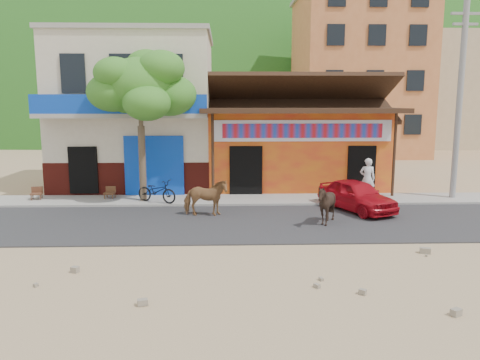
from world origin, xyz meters
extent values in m
plane|color=#9E825B|center=(0.00, 0.00, 0.00)|extent=(120.00, 120.00, 0.00)
cube|color=#28282B|center=(0.00, 2.50, 0.02)|extent=(60.00, 5.00, 0.04)
cube|color=gray|center=(0.00, 6.00, 0.06)|extent=(60.00, 2.00, 0.12)
cube|color=orange|center=(2.00, 10.00, 1.80)|extent=(8.00, 6.00, 3.60)
cube|color=beige|center=(-5.50, 10.00, 3.50)|extent=(7.00, 6.00, 7.00)
cube|color=#CC723F|center=(9.00, 24.00, 6.00)|extent=(9.00, 9.00, 12.00)
cube|color=tan|center=(18.00, 30.00, 5.00)|extent=(8.00, 8.00, 10.00)
ellipsoid|color=#194C14|center=(0.00, 70.00, 12.00)|extent=(100.00, 40.00, 24.00)
cylinder|color=gray|center=(8.20, 6.00, 4.12)|extent=(0.24, 0.24, 8.00)
imported|color=olive|center=(-2.00, 3.43, 0.70)|extent=(1.56, 0.72, 1.32)
imported|color=black|center=(2.04, 2.13, 0.71)|extent=(1.52, 1.44, 1.35)
imported|color=#B10C18|center=(3.60, 4.07, 0.62)|extent=(2.66, 3.69, 1.17)
imported|color=black|center=(-4.00, 5.39, 0.58)|extent=(1.83, 1.31, 0.91)
imported|color=silver|center=(4.50, 5.74, 0.97)|extent=(0.69, 0.53, 1.70)
camera|label=1|loc=(-1.30, -12.85, 4.05)|focal=35.00mm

